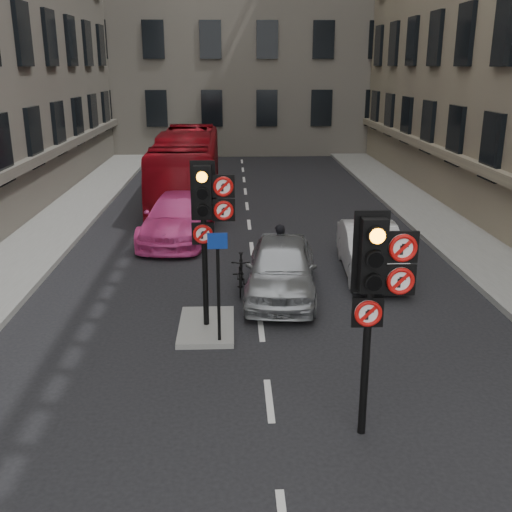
{
  "coord_description": "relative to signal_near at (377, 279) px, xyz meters",
  "views": [
    {
      "loc": [
        -0.59,
        -7.1,
        5.55
      ],
      "look_at": [
        -0.23,
        2.11,
        2.6
      ],
      "focal_mm": 42.0,
      "sensor_mm": 36.0,
      "label": 1
    }
  ],
  "objects": [
    {
      "name": "signal_near",
      "position": [
        0.0,
        0.0,
        0.0
      ],
      "size": [
        0.91,
        0.4,
        3.58
      ],
      "color": "black",
      "rests_on": "ground"
    },
    {
      "name": "car_pink",
      "position": [
        -3.88,
        11.29,
        -1.85
      ],
      "size": [
        2.57,
        5.25,
        1.47
      ],
      "primitive_type": "imported",
      "rotation": [
        0.0,
        0.0,
        -0.1
      ],
      "color": "#EB459B",
      "rests_on": "ground"
    },
    {
      "name": "car_silver",
      "position": [
        -0.88,
        6.01,
        -1.86
      ],
      "size": [
        2.15,
        4.42,
        1.45
      ],
      "primitive_type": "imported",
      "rotation": [
        0.0,
        0.0,
        -0.1
      ],
      "color": "#999CA0",
      "rests_on": "ground"
    },
    {
      "name": "motorcycle",
      "position": [
        -1.89,
        6.28,
        -2.1
      ],
      "size": [
        0.51,
        1.61,
        0.96
      ],
      "primitive_type": "imported",
      "rotation": [
        0.0,
        0.0,
        -0.04
      ],
      "color": "black",
      "rests_on": "ground"
    },
    {
      "name": "car_white",
      "position": [
        1.71,
        7.5,
        -1.9
      ],
      "size": [
        1.7,
        4.22,
        1.36
      ],
      "primitive_type": "imported",
      "rotation": [
        0.0,
        0.0,
        -0.06
      ],
      "color": "silver",
      "rests_on": "ground"
    },
    {
      "name": "pavement_right",
      "position": [
        5.71,
        11.01,
        -2.5
      ],
      "size": [
        3.0,
        50.0,
        0.16
      ],
      "primitive_type": "cube",
      "color": "gray",
      "rests_on": "ground"
    },
    {
      "name": "motorcyclist",
      "position": [
        -0.85,
        7.16,
        -1.81
      ],
      "size": [
        0.6,
        0.42,
        1.55
      ],
      "primitive_type": "imported",
      "rotation": [
        0.0,
        0.0,
        3.05
      ],
      "color": "black",
      "rests_on": "ground"
    },
    {
      "name": "bus_red",
      "position": [
        -3.99,
        17.26,
        -1.13
      ],
      "size": [
        2.53,
        10.47,
        2.91
      ],
      "primitive_type": "imported",
      "rotation": [
        0.0,
        0.0,
        0.01
      ],
      "color": "maroon",
      "rests_on": "ground"
    },
    {
      "name": "centre_island",
      "position": [
        -2.69,
        4.01,
        -2.52
      ],
      "size": [
        1.2,
        2.0,
        0.12
      ],
      "primitive_type": "cube",
      "color": "gray",
      "rests_on": "ground"
    },
    {
      "name": "info_sign",
      "position": [
        -2.39,
        3.19,
        -0.97
      ],
      "size": [
        0.4,
        0.12,
        2.31
      ],
      "rotation": [
        0.0,
        0.0,
        0.03
      ],
      "color": "black",
      "rests_on": "centre_island"
    },
    {
      "name": "signal_far",
      "position": [
        -2.6,
        4.0,
        0.12
      ],
      "size": [
        0.91,
        0.4,
        3.58
      ],
      "color": "black",
      "rests_on": "centre_island"
    },
    {
      "name": "pavement_left",
      "position": [
        -8.69,
        11.01,
        -2.5
      ],
      "size": [
        3.0,
        50.0,
        0.16
      ],
      "primitive_type": "cube",
      "color": "gray",
      "rests_on": "ground"
    },
    {
      "name": "ground",
      "position": [
        -1.49,
        -0.99,
        -2.58
      ],
      "size": [
        120.0,
        120.0,
        0.0
      ],
      "primitive_type": "plane",
      "color": "black",
      "rests_on": "ground"
    }
  ]
}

